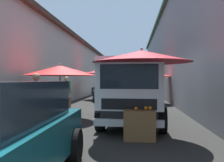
# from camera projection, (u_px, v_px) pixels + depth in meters

# --- Properties ---
(ground) EXTENTS (90.00, 90.00, 0.00)m
(ground) POSITION_uv_depth(u_px,v_px,m) (117.00, 104.00, 14.79)
(ground) COLOR #282826
(building_left_whitewash) EXTENTS (49.80, 7.50, 4.69)m
(building_left_whitewash) POSITION_uv_depth(u_px,v_px,m) (26.00, 67.00, 17.63)
(building_left_whitewash) COLOR beige
(building_left_whitewash) RESTS_ON ground
(building_right_concrete) EXTENTS (49.80, 7.50, 6.86)m
(building_right_concrete) POSITION_uv_depth(u_px,v_px,m) (220.00, 50.00, 16.39)
(building_right_concrete) COLOR gray
(building_right_concrete) RESTS_ON ground
(fruit_stall_far_left) EXTENTS (2.53, 2.53, 2.30)m
(fruit_stall_far_left) POSITION_uv_depth(u_px,v_px,m) (141.00, 69.00, 6.23)
(fruit_stall_far_left) COLOR #9E9EA3
(fruit_stall_far_left) RESTS_ON ground
(fruit_stall_far_right) EXTENTS (2.55, 2.55, 2.39)m
(fruit_stall_far_right) POSITION_uv_depth(u_px,v_px,m) (101.00, 74.00, 18.75)
(fruit_stall_far_right) COLOR #9E9EA3
(fruit_stall_far_right) RESTS_ON ground
(fruit_stall_near_right) EXTENTS (2.76, 2.76, 2.09)m
(fruit_stall_near_right) POSITION_uv_depth(u_px,v_px,m) (60.00, 76.00, 9.25)
(fruit_stall_near_right) COLOR #9E9EA3
(fruit_stall_near_right) RESTS_ON ground
(fruit_stall_mid_lane) EXTENTS (2.62, 2.62, 2.13)m
(fruit_stall_mid_lane) POSITION_uv_depth(u_px,v_px,m) (151.00, 77.00, 15.34)
(fruit_stall_mid_lane) COLOR #9E9EA3
(fruit_stall_mid_lane) RESTS_ON ground
(delivery_truck) EXTENTS (5.01, 2.19, 2.08)m
(delivery_truck) POSITION_uv_depth(u_px,v_px,m) (133.00, 94.00, 7.59)
(delivery_truck) COLOR black
(delivery_truck) RESTS_ON ground
(vendor_by_crates) EXTENTS (0.45, 0.52, 1.63)m
(vendor_by_crates) POSITION_uv_depth(u_px,v_px,m) (66.00, 91.00, 11.95)
(vendor_by_crates) COLOR #665B4C
(vendor_by_crates) RESTS_ON ground
(vendor_in_shade) EXTENTS (0.44, 0.55, 1.67)m
(vendor_in_shade) POSITION_uv_depth(u_px,v_px,m) (36.00, 97.00, 7.37)
(vendor_in_shade) COLOR #665B4C
(vendor_in_shade) RESTS_ON ground
(parked_scooter) EXTENTS (1.67, 0.58, 1.14)m
(parked_scooter) POSITION_uv_depth(u_px,v_px,m) (94.00, 95.00, 16.38)
(parked_scooter) COLOR black
(parked_scooter) RESTS_ON ground
(plastic_stool) EXTENTS (0.30, 0.30, 0.43)m
(plastic_stool) POSITION_uv_depth(u_px,v_px,m) (97.00, 99.00, 14.79)
(plastic_stool) COLOR red
(plastic_stool) RESTS_ON ground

